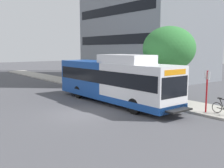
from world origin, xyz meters
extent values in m
plane|color=#4C4C51|center=(0.00, 8.00, 0.00)|extent=(120.00, 120.00, 0.00)
cube|color=#A8A399|center=(7.00, 6.00, 0.07)|extent=(3.00, 56.00, 0.14)
cube|color=white|center=(3.76, -1.34, 1.69)|extent=(2.54, 5.80, 2.73)
cube|color=#19479E|center=(3.76, 4.46, 1.69)|extent=(2.54, 5.80, 2.73)
cube|color=#19479E|center=(3.76, 1.56, 0.54)|extent=(2.57, 11.60, 0.44)
cube|color=black|center=(3.76, 1.56, 2.05)|extent=(2.58, 11.25, 0.96)
cube|color=black|center=(3.76, -4.20, 1.85)|extent=(2.34, 0.10, 1.24)
cube|color=orange|center=(3.76, -4.21, 2.72)|extent=(1.90, 0.08, 0.32)
cube|color=white|center=(3.76, 0.11, 3.35)|extent=(2.16, 4.06, 0.60)
cube|color=black|center=(3.76, -4.59, 0.55)|extent=(1.78, 0.60, 0.10)
cylinder|color=black|center=(2.63, -2.03, 0.50)|extent=(0.30, 1.00, 1.00)
cylinder|color=black|center=(4.89, -2.03, 0.50)|extent=(0.30, 1.00, 1.00)
cylinder|color=black|center=(2.63, 4.75, 0.50)|extent=(0.30, 1.00, 1.00)
cylinder|color=black|center=(4.89, 4.75, 0.50)|extent=(0.30, 1.00, 1.00)
cylinder|color=red|center=(6.07, -4.84, 1.44)|extent=(0.10, 0.10, 2.60)
cube|color=white|center=(6.05, -4.84, 2.44)|extent=(0.04, 0.36, 0.48)
torus|color=black|center=(6.44, -5.37, 0.47)|extent=(0.04, 0.66, 0.66)
cylinder|color=black|center=(6.44, -5.67, 0.74)|extent=(0.05, 0.34, 0.62)
cylinder|color=black|center=(6.44, -5.59, 0.46)|extent=(0.05, 0.45, 0.08)
cube|color=black|center=(6.44, -5.52, 1.08)|extent=(0.12, 0.24, 0.06)
cylinder|color=#4C3823|center=(7.70, -0.44, 1.35)|extent=(0.28, 0.28, 2.41)
ellipsoid|color=#337A38|center=(7.70, -0.44, 4.07)|extent=(4.05, 4.05, 3.45)
cube|color=black|center=(17.17, 11.09, 1.71)|extent=(11.95, 13.70, 1.10)
cube|color=black|center=(17.17, 11.09, 5.12)|extent=(11.95, 13.70, 1.10)
cube|color=black|center=(17.17, 11.09, 8.54)|extent=(11.95, 13.70, 1.10)
cylinder|color=#B7B7BC|center=(17.87, 26.30, 3.29)|extent=(1.10, 1.10, 6.57)
cylinder|color=#B7B7BC|center=(17.87, 26.30, 9.86)|extent=(0.91, 0.91, 6.57)
camera|label=1|loc=(-8.32, -13.73, 4.05)|focal=41.79mm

